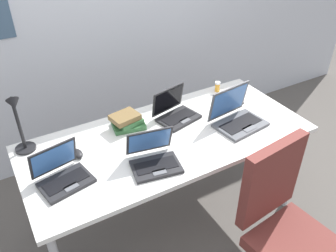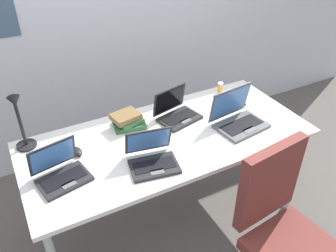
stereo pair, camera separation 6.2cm
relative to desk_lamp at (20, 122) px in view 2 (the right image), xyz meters
name	(u,v)px [view 2 (the right image)]	position (x,y,z in m)	size (l,w,h in m)	color
ground_plane	(168,216)	(0.80, -0.28, -0.94)	(12.00, 12.00, 0.00)	#56514C
wall_back	(101,2)	(0.80, 0.82, 0.36)	(6.00, 0.13, 2.60)	silver
desk	(168,144)	(0.80, -0.28, -0.25)	(1.80, 0.80, 0.74)	white
desk_lamp	(20,122)	(0.00, 0.00, 0.00)	(0.12, 0.18, 0.40)	black
laptop_by_keyboard	(152,158)	(0.60, -0.47, -0.16)	(0.31, 0.29, 0.20)	#232326
laptop_back_right	(176,113)	(0.95, -0.11, -0.16)	(0.31, 0.27, 0.20)	#232326
laptop_front_right	(238,119)	(1.26, -0.37, -0.15)	(0.35, 0.30, 0.24)	#515459
laptop_near_mouse	(61,172)	(0.12, -0.34, -0.16)	(0.30, 0.27, 0.20)	#232326
computer_mouse	(77,151)	(0.25, -0.18, -0.18)	(0.06, 0.10, 0.03)	black
cell_phone	(236,102)	(1.43, -0.14, -0.19)	(0.06, 0.14, 0.01)	black
pill_bottle	(220,87)	(1.42, 0.04, -0.16)	(0.04, 0.04, 0.08)	gold
book_stack	(128,120)	(0.63, -0.05, -0.15)	(0.23, 0.18, 0.10)	#336638
office_chair	(283,244)	(1.11, -1.05, -0.54)	(0.52, 0.56, 0.97)	black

